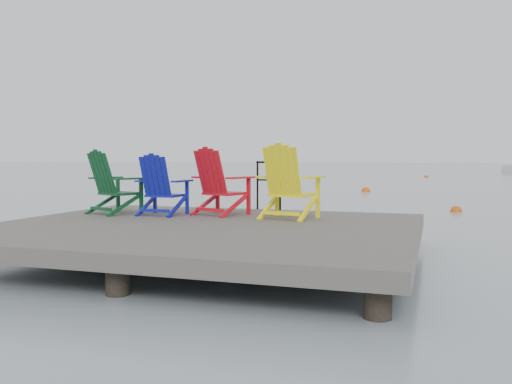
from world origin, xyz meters
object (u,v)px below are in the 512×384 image
(chair_green, at_px, (112,183))
(chair_blue, at_px, (161,185))
(chair_yellow, at_px, (288,182))
(handrail, at_px, (269,180))
(buoy_a, at_px, (456,212))
(buoy_b, at_px, (366,192))
(buoy_d, at_px, (426,177))
(chair_red, at_px, (219,182))

(chair_green, bearing_deg, chair_blue, 25.66)
(chair_yellow, bearing_deg, handrail, 126.46)
(handrail, height_order, chair_green, chair_green)
(chair_blue, height_order, chair_yellow, chair_yellow)
(handrail, height_order, buoy_a, handrail)
(chair_green, height_order, buoy_a, chair_green)
(buoy_a, bearing_deg, buoy_b, 112.29)
(buoy_a, relative_size, buoy_d, 0.87)
(handrail, bearing_deg, buoy_b, 89.90)
(buoy_b, bearing_deg, buoy_d, 83.65)
(handrail, relative_size, buoy_a, 2.83)
(chair_blue, height_order, buoy_a, chair_blue)
(chair_red, distance_m, buoy_a, 8.41)
(chair_green, distance_m, chair_blue, 0.90)
(chair_green, distance_m, buoy_b, 16.36)
(chair_red, relative_size, chair_yellow, 0.96)
(buoy_d, bearing_deg, buoy_a, -87.55)
(chair_green, bearing_deg, chair_yellow, 25.25)
(chair_yellow, xyz_separation_m, buoy_b, (-0.71, 15.98, -1.08))
(chair_blue, height_order, chair_red, chair_red)
(buoy_d, bearing_deg, chair_green, -97.19)
(chair_blue, bearing_deg, chair_red, 21.65)
(chair_red, xyz_separation_m, buoy_b, (0.53, 15.77, -1.05))
(chair_blue, distance_m, chair_yellow, 2.16)
(chair_yellow, bearing_deg, buoy_b, 101.14)
(chair_blue, relative_size, buoy_a, 3.13)
(chair_blue, relative_size, chair_red, 0.91)
(chair_red, xyz_separation_m, buoy_d, (2.77, 35.86, -1.05))
(buoy_a, bearing_deg, buoy_d, 92.45)
(chair_green, height_order, buoy_b, chair_green)
(chair_red, xyz_separation_m, chair_yellow, (1.25, -0.21, 0.02))
(chair_blue, distance_m, chair_red, 0.97)
(chair_green, xyz_separation_m, chair_red, (1.80, 0.39, 0.02))
(chair_yellow, relative_size, buoy_a, 3.59)
(chair_blue, xyz_separation_m, buoy_b, (1.44, 16.10, -1.00))
(chair_green, bearing_deg, buoy_d, 104.67)
(buoy_b, bearing_deg, chair_red, -91.94)
(chair_green, distance_m, buoy_a, 9.71)
(handrail, relative_size, chair_green, 0.85)
(chair_green, height_order, chair_blue, chair_green)
(chair_yellow, bearing_deg, chair_green, -168.02)
(chair_blue, bearing_deg, buoy_a, 58.87)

